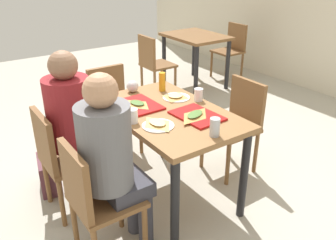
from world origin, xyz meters
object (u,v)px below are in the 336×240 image
Objects in this scene: plastic_cup_b at (133,116)px; chair_near_left at (60,155)px; handbag at (49,174)px; background_chair_near at (153,61)px; paper_plate_near_edge at (158,126)px; condiment_bottle at (162,82)px; chair_far_side at (238,120)px; background_table at (196,44)px; main_table at (168,124)px; paper_plate_center at (176,97)px; chair_left_end at (112,104)px; tray_red_far at (197,116)px; pizza_slice_c at (175,96)px; plastic_cup_a at (199,95)px; pizza_slice_d at (157,123)px; pizza_slice_b at (195,115)px; chair_near_right at (93,196)px; background_chair_far at (232,47)px; pizza_slice_a at (137,103)px; soda_can at (215,127)px; person_in_red at (75,120)px; person_in_brown_jacket at (111,154)px; foil_bundle at (133,86)px.

chair_near_left is at bearing -126.16° from plastic_cup_b.
handbag is 2.37m from background_chair_near.
paper_plate_near_edge is 1.38× the size of condiment_bottle.
background_table is at bearing 150.85° from chair_far_side.
paper_plate_center is (-0.18, 0.20, 0.11)m from main_table.
plastic_cup_b reaches higher than chair_left_end.
main_table is 5.31× the size of paper_plate_center.
chair_far_side reaches higher than tray_red_far.
background_chair_near is (-1.83, 0.94, -0.29)m from pizza_slice_c.
chair_near_left is 0.93× the size of background_table.
plastic_cup_b is (0.06, -0.63, 0.00)m from plastic_cup_a.
handbag is at bearing -115.68° from paper_plate_center.
pizza_slice_c is 2.36× the size of plastic_cup_a.
pizza_slice_d is 2.06× the size of plastic_cup_a.
pizza_slice_d is 1.17m from handbag.
pizza_slice_b is 0.29m from pizza_slice_d.
tray_red_far is 0.39m from pizza_slice_c.
main_table is at bearing -84.67° from plastic_cup_a.
pizza_slice_b is at bearing 95.34° from chair_near_right.
chair_far_side is 0.73m from tray_red_far.
background_chair_far is at bearing 131.37° from pizza_slice_b.
pizza_slice_d is at bearing -51.13° from main_table.
chair_left_end is at bearing -174.62° from tray_red_far.
plastic_cup_a is (-0.03, 0.31, 0.16)m from main_table.
pizza_slice_a is 0.72m from soda_can.
tray_red_far is 3.35m from background_chair_far.
chair_near_left is 0.28m from person_in_red.
chair_far_side is 2.61× the size of handbag.
main_table is 4.36× the size of pizza_slice_b.
background_chair_near is (-2.18, 1.34, -0.28)m from paper_plate_near_edge.
pizza_slice_a is at bearing 129.11° from chair_near_right.
paper_plate_center is 0.52m from pizza_slice_d.
background_chair_far is at bearing 112.04° from handbag.
chair_left_end is 0.86m from pizza_slice_c.
main_table is 0.82m from chair_near_right.
chair_left_end reaches higher than tray_red_far.
chair_near_left is 3.11× the size of pizza_slice_b.
background_chair_far is (-2.22, 2.52, -0.30)m from pizza_slice_b.
chair_near_left is 8.34× the size of plastic_cup_a.
background_chair_far is (0.00, 0.73, -0.14)m from background_table.
pizza_slice_b is 0.84× the size of handbag.
handbag is at bearing -66.98° from chair_left_end.
chair_left_end is 0.90m from handbag.
chair_near_right is 3.49m from background_table.
person_in_brown_jacket reaches higher than background_chair_far.
pizza_slice_a is at bearing 144.04° from plastic_cup_b.
chair_near_left is 3.77m from background_chair_far.
pizza_slice_a is (-0.20, -0.90, 0.30)m from chair_far_side.
foil_bundle reaches higher than pizza_slice_a.
background_table is 0.75m from background_chair_far.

